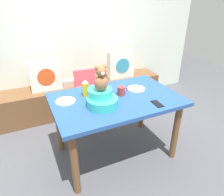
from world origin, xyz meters
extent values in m
plane|color=#4C4C51|center=(0.00, 0.00, 0.00)|extent=(8.00, 8.00, 0.00)
cube|color=silver|center=(0.00, 1.45, 1.30)|extent=(4.40, 0.10, 2.60)
cube|color=brown|center=(0.00, 1.18, 0.23)|extent=(2.60, 0.44, 0.46)
cube|color=white|center=(-0.55, 1.16, 0.68)|extent=(0.44, 0.14, 0.44)
cylinder|color=#D84C1E|center=(-0.55, 1.09, 0.68)|extent=(0.24, 0.01, 0.24)
cube|color=white|center=(0.65, 1.16, 0.68)|extent=(0.44, 0.14, 0.44)
cylinder|color=teal|center=(0.65, 1.09, 0.68)|extent=(0.24, 0.01, 0.24)
cube|color=#BFADA3|center=(-0.22, 1.18, 0.51)|extent=(0.20, 0.14, 0.09)
cube|color=#264C8C|center=(0.00, 0.00, 0.72)|extent=(1.33, 0.86, 0.04)
cylinder|color=brown|center=(-0.57, -0.34, 0.35)|extent=(0.07, 0.07, 0.70)
cylinder|color=brown|center=(0.57, -0.34, 0.35)|extent=(0.07, 0.07, 0.70)
cylinder|color=brown|center=(-0.57, 0.34, 0.35)|extent=(0.07, 0.07, 0.70)
cylinder|color=brown|center=(0.57, 0.34, 0.35)|extent=(0.07, 0.07, 0.70)
cylinder|color=#D84C59|center=(-0.07, 0.73, 0.51)|extent=(0.34, 0.34, 0.10)
cube|color=#D84C59|center=(-0.07, 0.87, 0.67)|extent=(0.30, 0.06, 0.24)
cube|color=white|center=(-0.08, 0.55, 0.58)|extent=(0.31, 0.21, 0.02)
cylinder|color=silver|center=(-0.21, 0.59, 0.23)|extent=(0.03, 0.03, 0.46)
cylinder|color=silver|center=(0.07, 0.59, 0.23)|extent=(0.03, 0.03, 0.46)
cylinder|color=silver|center=(-0.21, 0.87, 0.23)|extent=(0.03, 0.03, 0.46)
cylinder|color=silver|center=(0.07, 0.87, 0.23)|extent=(0.03, 0.03, 0.46)
cylinder|color=#33B7A8|center=(-0.20, -0.11, 0.79)|extent=(0.30, 0.30, 0.09)
cylinder|color=#33B7A8|center=(-0.20, -0.05, 0.86)|extent=(0.24, 0.24, 0.07)
ellipsoid|color=#96613D|center=(-0.20, -0.09, 0.97)|extent=(0.13, 0.11, 0.15)
sphere|color=#96613D|center=(-0.20, -0.09, 1.09)|extent=(0.10, 0.10, 0.10)
sphere|color=beige|center=(-0.20, -0.13, 1.08)|extent=(0.04, 0.04, 0.04)
sphere|color=#96613D|center=(-0.24, -0.09, 1.13)|extent=(0.04, 0.04, 0.04)
sphere|color=#96613D|center=(-0.16, -0.09, 1.13)|extent=(0.04, 0.04, 0.04)
cylinder|color=gold|center=(-0.27, 0.18, 0.81)|extent=(0.07, 0.07, 0.15)
cone|color=white|center=(-0.27, 0.18, 0.91)|extent=(0.06, 0.06, 0.03)
cylinder|color=#9E332D|center=(0.08, 0.04, 0.79)|extent=(0.08, 0.08, 0.09)
torus|color=#9E332D|center=(0.13, 0.04, 0.79)|extent=(0.06, 0.01, 0.06)
cylinder|color=white|center=(-0.50, 0.14, 0.75)|extent=(0.20, 0.20, 0.01)
cylinder|color=white|center=(0.30, 0.10, 0.75)|extent=(0.20, 0.20, 0.01)
cube|color=black|center=(0.31, -0.30, 0.74)|extent=(0.08, 0.15, 0.01)
camera|label=1|loc=(-0.84, -1.70, 1.70)|focal=32.53mm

